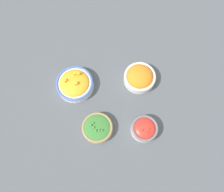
# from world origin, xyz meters

# --- Properties ---
(ground_plane) EXTENTS (3.00, 3.00, 0.00)m
(ground_plane) POSITION_xyz_m (0.00, 0.00, 0.00)
(ground_plane) COLOR #4C5156
(bowl_carrots) EXTENTS (0.15, 0.15, 0.07)m
(bowl_carrots) POSITION_xyz_m (-0.12, -0.10, 0.03)
(bowl_carrots) COLOR silver
(bowl_carrots) RESTS_ON ground_plane
(bowl_squash) EXTENTS (0.18, 0.18, 0.07)m
(bowl_squash) POSITION_xyz_m (0.18, -0.05, 0.03)
(bowl_squash) COLOR white
(bowl_squash) RESTS_ON ground_plane
(bowl_broccoli) EXTENTS (0.14, 0.14, 0.05)m
(bowl_broccoli) POSITION_xyz_m (0.05, 0.15, 0.02)
(bowl_broccoli) COLOR beige
(bowl_broccoli) RESTS_ON ground_plane
(bowl_cherry_tomatoes) EXTENTS (0.12, 0.12, 0.06)m
(bowl_cherry_tomatoes) POSITION_xyz_m (-0.15, 0.14, 0.03)
(bowl_cherry_tomatoes) COLOR silver
(bowl_cherry_tomatoes) RESTS_ON ground_plane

